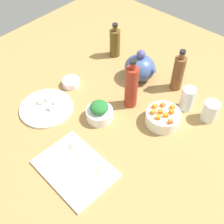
% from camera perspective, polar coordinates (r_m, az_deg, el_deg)
% --- Properties ---
extents(tabletop, '(1.90, 1.90, 0.03)m').
position_cam_1_polar(tabletop, '(1.31, 0.00, -1.92)').
color(tabletop, '#A27B46').
rests_on(tabletop, ground).
extents(cutting_board, '(0.31, 0.24, 0.01)m').
position_cam_1_polar(cutting_board, '(1.15, -7.36, -11.11)').
color(cutting_board, white).
rests_on(cutting_board, tabletop).
extents(plate_tofu, '(0.25, 0.25, 0.01)m').
position_cam_1_polar(plate_tofu, '(1.37, -12.93, 0.80)').
color(plate_tofu, white).
rests_on(plate_tofu, tabletop).
extents(bowl_greens, '(0.12, 0.12, 0.05)m').
position_cam_1_polar(bowl_greens, '(1.28, -2.50, -0.43)').
color(bowl_greens, white).
rests_on(bowl_greens, tabletop).
extents(bowl_carrots, '(0.15, 0.15, 0.06)m').
position_cam_1_polar(bowl_carrots, '(1.28, 10.10, -1.13)').
color(bowl_carrots, white).
rests_on(bowl_carrots, tabletop).
extents(bowl_small_side, '(0.09, 0.09, 0.03)m').
position_cam_1_polar(bowl_small_side, '(1.46, -8.14, 5.83)').
color(bowl_small_side, white).
rests_on(bowl_small_side, tabletop).
extents(teapot, '(0.17, 0.15, 0.17)m').
position_cam_1_polar(teapot, '(1.47, 5.60, 8.84)').
color(teapot, '#3D5589').
rests_on(teapot, tabletop).
extents(bottle_0, '(0.06, 0.06, 0.22)m').
position_cam_1_polar(bottle_0, '(1.42, 13.05, 7.64)').
color(bottle_0, brown).
rests_on(bottle_0, tabletop).
extents(bottle_1, '(0.06, 0.06, 0.26)m').
position_cam_1_polar(bottle_1, '(1.29, 3.96, 5.03)').
color(bottle_1, maroon).
rests_on(bottle_1, tabletop).
extents(bottle_2, '(0.06, 0.06, 0.19)m').
position_cam_1_polar(bottle_2, '(1.61, 0.59, 13.70)').
color(bottle_2, brown).
rests_on(bottle_2, tabletop).
extents(drinking_glass_0, '(0.07, 0.07, 0.10)m').
position_cam_1_polar(drinking_glass_0, '(1.34, 18.94, 0.16)').
color(drinking_glass_0, white).
rests_on(drinking_glass_0, tabletop).
extents(drinking_glass_1, '(0.06, 0.06, 0.12)m').
position_cam_1_polar(drinking_glass_1, '(1.35, 14.77, 2.55)').
color(drinking_glass_1, white).
rests_on(drinking_glass_1, tabletop).
extents(carrot_cube_0, '(0.02, 0.02, 0.02)m').
position_cam_1_polar(carrot_cube_0, '(1.28, 10.11, 1.44)').
color(carrot_cube_0, orange).
rests_on(carrot_cube_0, bowl_carrots).
extents(carrot_cube_1, '(0.02, 0.02, 0.02)m').
position_cam_1_polar(carrot_cube_1, '(1.23, 9.17, -1.04)').
color(carrot_cube_1, orange).
rests_on(carrot_cube_1, bowl_carrots).
extents(carrot_cube_2, '(0.02, 0.02, 0.02)m').
position_cam_1_polar(carrot_cube_2, '(1.26, 11.78, 0.02)').
color(carrot_cube_2, orange).
rests_on(carrot_cube_2, bowl_carrots).
extents(carrot_cube_3, '(0.03, 0.03, 0.02)m').
position_cam_1_polar(carrot_cube_3, '(1.22, 11.54, -1.86)').
color(carrot_cube_3, orange).
rests_on(carrot_cube_3, bowl_carrots).
extents(carrot_cube_4, '(0.02, 0.02, 0.02)m').
position_cam_1_polar(carrot_cube_4, '(1.28, 11.99, 0.98)').
color(carrot_cube_4, orange).
rests_on(carrot_cube_4, bowl_carrots).
extents(carrot_cube_5, '(0.03, 0.03, 0.02)m').
position_cam_1_polar(carrot_cube_5, '(1.24, 10.67, -0.64)').
color(carrot_cube_5, orange).
rests_on(carrot_cube_5, bowl_carrots).
extents(carrot_cube_6, '(0.02, 0.02, 0.02)m').
position_cam_1_polar(carrot_cube_6, '(1.25, 8.17, -0.00)').
color(carrot_cube_6, orange).
rests_on(carrot_cube_6, bowl_carrots).
extents(carrot_cube_7, '(0.03, 0.03, 0.02)m').
position_cam_1_polar(carrot_cube_7, '(1.25, 9.62, 0.08)').
color(carrot_cube_7, orange).
rests_on(carrot_cube_7, bowl_carrots).
extents(carrot_cube_8, '(0.02, 0.02, 0.02)m').
position_cam_1_polar(carrot_cube_8, '(1.27, 8.48, 1.16)').
color(carrot_cube_8, orange).
rests_on(carrot_cube_8, bowl_carrots).
extents(chopped_greens_mound, '(0.12, 0.11, 0.04)m').
position_cam_1_polar(chopped_greens_mound, '(1.25, -2.57, 1.00)').
color(chopped_greens_mound, '#246E2E').
rests_on(chopped_greens_mound, bowl_greens).
extents(tofu_cube_0, '(0.03, 0.03, 0.02)m').
position_cam_1_polar(tofu_cube_0, '(1.39, -12.55, 2.64)').
color(tofu_cube_0, '#EAE8CD').
rests_on(tofu_cube_0, plate_tofu).
extents(tofu_cube_1, '(0.02, 0.02, 0.02)m').
position_cam_1_polar(tofu_cube_1, '(1.34, -12.18, 0.82)').
color(tofu_cube_1, white).
rests_on(tofu_cube_1, plate_tofu).
extents(tofu_cube_2, '(0.03, 0.03, 0.02)m').
position_cam_1_polar(tofu_cube_2, '(1.36, -11.02, 1.98)').
color(tofu_cube_2, white).
rests_on(tofu_cube_2, plate_tofu).
extents(tofu_cube_3, '(0.03, 0.03, 0.02)m').
position_cam_1_polar(tofu_cube_3, '(1.38, -14.04, 2.05)').
color(tofu_cube_3, '#F5F0CD').
rests_on(tofu_cube_3, plate_tofu).
extents(dumpling_0, '(0.05, 0.05, 0.02)m').
position_cam_1_polar(dumpling_0, '(1.16, -6.54, -8.99)').
color(dumpling_0, beige).
rests_on(dumpling_0, cutting_board).
extents(dumpling_1, '(0.05, 0.05, 0.03)m').
position_cam_1_polar(dumpling_1, '(1.19, -7.96, -6.52)').
color(dumpling_1, beige).
rests_on(dumpling_1, cutting_board).
extents(dumpling_2, '(0.06, 0.06, 0.02)m').
position_cam_1_polar(dumpling_2, '(1.12, -2.37, -11.06)').
color(dumpling_2, beige).
rests_on(dumpling_2, cutting_board).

